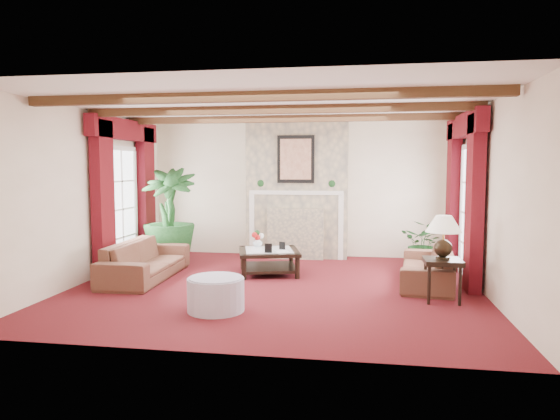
% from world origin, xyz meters
% --- Properties ---
extents(floor, '(6.00, 6.00, 0.00)m').
position_xyz_m(floor, '(0.00, 0.00, 0.00)').
color(floor, '#410B0D').
rests_on(floor, ground).
extents(ceiling, '(6.00, 6.00, 0.00)m').
position_xyz_m(ceiling, '(0.00, 0.00, 2.70)').
color(ceiling, white).
rests_on(ceiling, floor).
extents(back_wall, '(6.00, 0.02, 2.70)m').
position_xyz_m(back_wall, '(0.00, 2.75, 1.35)').
color(back_wall, beige).
rests_on(back_wall, ground).
extents(left_wall, '(0.02, 5.50, 2.70)m').
position_xyz_m(left_wall, '(-3.00, 0.00, 1.35)').
color(left_wall, beige).
rests_on(left_wall, ground).
extents(right_wall, '(0.02, 5.50, 2.70)m').
position_xyz_m(right_wall, '(3.00, 0.00, 1.35)').
color(right_wall, beige).
rests_on(right_wall, ground).
extents(ceiling_beams, '(6.00, 3.00, 0.12)m').
position_xyz_m(ceiling_beams, '(0.00, 0.00, 2.64)').
color(ceiling_beams, '#3A2012').
rests_on(ceiling_beams, ceiling).
extents(fireplace, '(2.00, 0.52, 2.70)m').
position_xyz_m(fireplace, '(0.00, 2.55, 2.70)').
color(fireplace, tan).
rests_on(fireplace, ground).
extents(french_door_left, '(0.10, 1.10, 2.16)m').
position_xyz_m(french_door_left, '(-2.97, 1.00, 2.13)').
color(french_door_left, white).
rests_on(french_door_left, ground).
extents(french_door_right, '(0.10, 1.10, 2.16)m').
position_xyz_m(french_door_right, '(2.97, 1.00, 2.13)').
color(french_door_right, white).
rests_on(french_door_right, ground).
extents(curtains_left, '(0.20, 2.40, 2.55)m').
position_xyz_m(curtains_left, '(-2.86, 1.00, 2.55)').
color(curtains_left, '#4E0A0D').
rests_on(curtains_left, ground).
extents(curtains_right, '(0.20, 2.40, 2.55)m').
position_xyz_m(curtains_right, '(2.86, 1.00, 2.55)').
color(curtains_right, '#4E0A0D').
rests_on(curtains_right, ground).
extents(sofa_left, '(2.09, 0.70, 0.81)m').
position_xyz_m(sofa_left, '(-2.18, 0.23, 0.40)').
color(sofa_left, '#370F15').
rests_on(sofa_left, ground).
extents(sofa_right, '(2.03, 0.99, 0.74)m').
position_xyz_m(sofa_right, '(2.27, 0.58, 0.37)').
color(sofa_right, '#370F15').
rests_on(sofa_right, ground).
extents(potted_palm, '(1.45, 2.04, 1.00)m').
position_xyz_m(potted_palm, '(-2.32, 1.62, 0.50)').
color(potted_palm, black).
rests_on(potted_palm, ground).
extents(small_plant, '(1.49, 1.50, 0.66)m').
position_xyz_m(small_plant, '(2.40, 1.93, 0.33)').
color(small_plant, black).
rests_on(small_plant, ground).
extents(coffee_table, '(1.21, 1.21, 0.40)m').
position_xyz_m(coffee_table, '(-0.27, 0.89, 0.20)').
color(coffee_table, black).
rests_on(coffee_table, ground).
extents(side_table, '(0.62, 0.62, 0.57)m').
position_xyz_m(side_table, '(2.35, -0.44, 0.29)').
color(side_table, black).
rests_on(side_table, ground).
extents(ottoman, '(0.71, 0.71, 0.42)m').
position_xyz_m(ottoman, '(-0.53, -1.36, 0.21)').
color(ottoman, '#AEA5BB').
rests_on(ottoman, ground).
extents(table_lamp, '(0.48, 0.48, 0.60)m').
position_xyz_m(table_lamp, '(2.35, -0.44, 0.88)').
color(table_lamp, black).
rests_on(table_lamp, side_table).
extents(flower_vase, '(0.24, 0.25, 0.16)m').
position_xyz_m(flower_vase, '(-0.52, 1.19, 0.49)').
color(flower_vase, silver).
rests_on(flower_vase, coffee_table).
extents(book, '(0.23, 0.16, 0.29)m').
position_xyz_m(book, '(-0.10, 0.61, 0.55)').
color(book, black).
rests_on(book, coffee_table).
extents(photo_frame_a, '(0.12, 0.03, 0.16)m').
position_xyz_m(photo_frame_a, '(-0.22, 0.57, 0.49)').
color(photo_frame_a, black).
rests_on(photo_frame_a, coffee_table).
extents(photo_frame_b, '(0.11, 0.05, 0.14)m').
position_xyz_m(photo_frame_b, '(-0.05, 0.94, 0.47)').
color(photo_frame_b, black).
rests_on(photo_frame_b, coffee_table).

